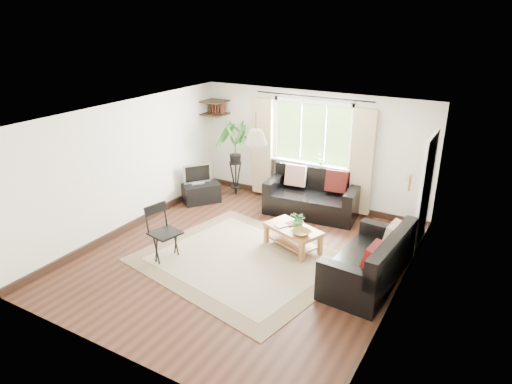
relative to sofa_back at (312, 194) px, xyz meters
The scene contains 24 objects.
floor 2.29m from the sofa_back, 96.64° to the right, with size 5.50×5.50×0.00m, color black.
ceiling 2.99m from the sofa_back, 96.64° to the right, with size 5.50×5.50×0.00m, color white.
wall_back 0.96m from the sofa_back, 116.71° to the left, with size 5.00×0.02×2.40m, color white.
wall_front 5.05m from the sofa_back, 92.99° to the right, with size 5.00×0.02×2.40m, color white.
wall_left 3.63m from the sofa_back, 141.03° to the right, with size 0.02×5.50×2.40m, color white.
wall_right 3.26m from the sofa_back, 44.91° to the right, with size 0.02×5.50×2.40m, color white.
rug 2.39m from the sofa_back, 95.72° to the right, with size 3.14×2.69×0.02m, color beige.
window 1.24m from the sofa_back, 118.61° to the left, with size 2.50×0.16×2.16m, color white, non-canonical shape.
door 2.34m from the sofa_back, 13.56° to the right, with size 0.06×0.96×2.06m, color silver.
corner_shelf 2.92m from the sofa_back, behind, with size 0.50×0.50×0.34m, color black, non-canonical shape.
pendant_lamp 2.46m from the sofa_back, 98.08° to the right, with size 0.36×0.36×0.54m, color beige, non-canonical shape.
wall_sconce 3.19m from the sofa_back, 41.70° to the right, with size 0.12×0.12×0.28m, color beige, non-canonical shape.
sofa_back is the anchor object (origin of this frame).
sofa_right 2.61m from the sofa_back, 48.15° to the right, with size 0.87×1.75×0.82m, color black, non-canonical shape.
coffee_table 1.58m from the sofa_back, 78.82° to the right, with size 0.99×0.54×0.40m, color #945B30, non-canonical shape.
table_plant 1.58m from the sofa_back, 75.19° to the right, with size 0.29×0.25×0.32m, color #2F712D.
bowl 1.80m from the sofa_back, 72.55° to the right, with size 0.32×0.32×0.08m, color olive.
book_a 1.53m from the sofa_back, 88.62° to the right, with size 0.16×0.22×0.02m, color silver.
book_b 1.38m from the sofa_back, 83.47° to the right, with size 0.18×0.24×0.02m, color brown.
tv_stand 2.41m from the sofa_back, 165.09° to the right, with size 0.77×0.43×0.41m, color black.
tv 2.49m from the sofa_back, 165.61° to the right, with size 0.59×0.20×0.45m, color #A5A5AA, non-canonical shape.
palm_stand 1.96m from the sofa_back, behind, with size 0.64×0.64×1.64m, color black, non-canonical shape.
folding_chair 3.21m from the sofa_back, 114.91° to the right, with size 0.48×0.48×0.93m, color black, non-canonical shape.
sill_plant 0.75m from the sofa_back, 91.46° to the left, with size 0.14×0.10×0.27m, color #2D6023.
Camera 1 is at (3.52, -5.74, 3.84)m, focal length 32.00 mm.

